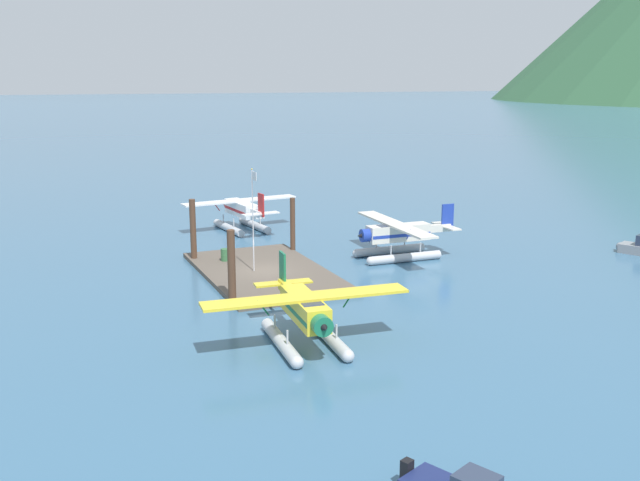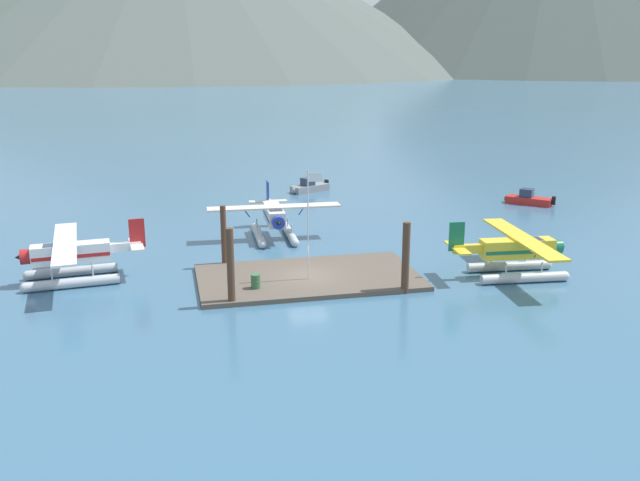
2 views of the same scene
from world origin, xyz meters
The scene contains 12 objects.
ground_plane centered at (0.00, 0.00, 0.00)m, with size 1200.00×1200.00×0.00m, color #38607F.
dock_platform centered at (0.00, 0.00, 0.15)m, with size 14.21×8.04×0.30m, color brown.
piling_near_left centered at (-5.32, -3.61, 2.32)m, with size 0.44×0.44×4.65m, color #4C3323.
piling_near_right centered at (5.24, -3.83, 2.23)m, with size 0.47×0.47×4.46m, color #4C3323.
piling_far_left centered at (-5.03, 4.00, 2.15)m, with size 0.39×0.39×4.30m, color #4C3323.
flagpole centered at (-0.03, -0.72, 4.59)m, with size 0.95×0.10×7.01m.
fuel_drum centered at (-3.67, -1.75, 0.74)m, with size 0.62×0.62×0.88m.
seaplane_white_port_fwd centered at (-14.86, 2.94, 1.58)m, with size 7.96×10.49×3.84m.
seaplane_cream_bow_centre centered at (-0.51, 10.61, 1.58)m, with size 10.45×7.98×3.84m.
seaplane_yellow_stbd_aft centered at (13.45, -2.45, 1.58)m, with size 7.97×10.48×3.84m.
boat_grey_open_north centered at (6.11, 28.53, 0.49)m, with size 4.50×3.21×1.50m.
boat_red_open_east centered at (25.60, 17.71, 0.49)m, with size 4.10×3.95×1.50m.
Camera 2 is at (-8.69, -41.37, 14.25)m, focal length 38.47 mm.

